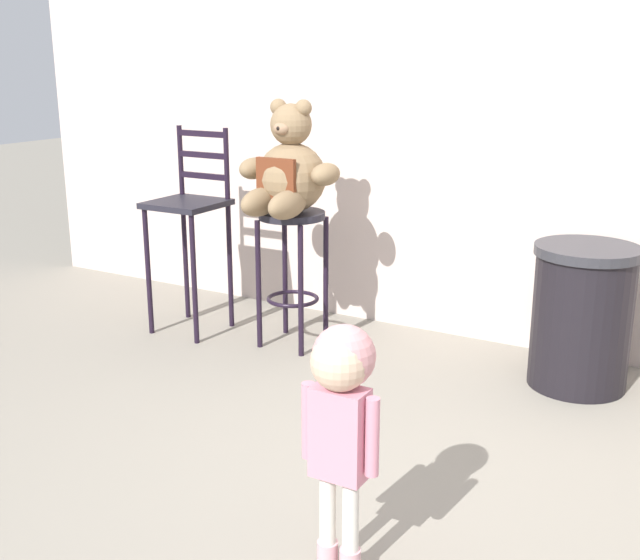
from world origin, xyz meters
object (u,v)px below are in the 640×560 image
bar_chair_empty (190,216)px  child_walking (341,398)px  teddy_bear (288,173)px  trash_bin (582,316)px  bar_stool_with_teddy (292,251)px

bar_chair_empty → child_walking: bearing=-40.7°
teddy_bear → child_walking: teddy_bear is taller
teddy_bear → trash_bin: 1.77m
bar_stool_with_teddy → teddy_bear: (0.00, -0.03, 0.47)m
teddy_bear → child_walking: (1.29, -1.75, -0.41)m
bar_stool_with_teddy → child_walking: child_walking is taller
bar_stool_with_teddy → bar_chair_empty: (-0.69, -0.07, 0.16)m
bar_stool_with_teddy → child_walking: size_ratio=0.93×
bar_stool_with_teddy → bar_chair_empty: 0.72m
bar_stool_with_teddy → bar_chair_empty: bar_chair_empty is taller
child_walking → bar_chair_empty: bearing=-179.1°
bar_stool_with_teddy → child_walking: bearing=-54.1°
bar_stool_with_teddy → bar_chair_empty: bearing=-174.0°
child_walking → trash_bin: 2.05m
child_walking → bar_chair_empty: bar_chair_empty is taller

